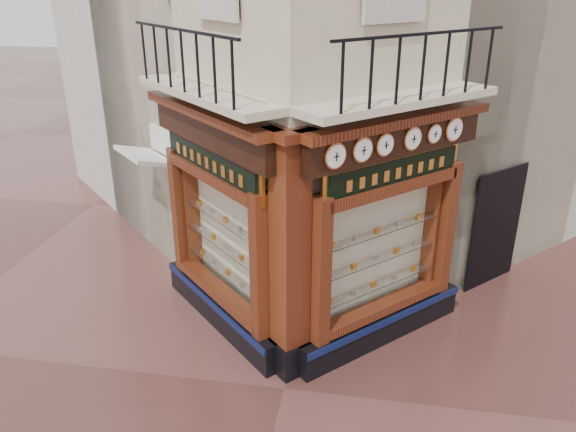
% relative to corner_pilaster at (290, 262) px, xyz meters
% --- Properties ---
extents(ground, '(80.00, 80.00, 0.00)m').
position_rel_corner_pilaster_xyz_m(ground, '(0.00, -0.50, -1.95)').
color(ground, '#4A2722').
rests_on(ground, ground).
extents(shopfront_left, '(2.86, 2.86, 3.98)m').
position_rel_corner_pilaster_xyz_m(shopfront_left, '(-1.41, 1.07, 0.03)').
color(shopfront_left, black).
rests_on(shopfront_left, ground).
extents(shopfront_right, '(2.86, 2.86, 3.98)m').
position_rel_corner_pilaster_xyz_m(shopfront_right, '(1.41, 1.07, 0.03)').
color(shopfront_right, black).
rests_on(shopfront_right, ground).
extents(corner_pilaster, '(0.85, 0.85, 3.98)m').
position_rel_corner_pilaster_xyz_m(corner_pilaster, '(0.00, 0.00, 0.00)').
color(corner_pilaster, black).
rests_on(corner_pilaster, ground).
extents(balcony, '(5.94, 2.97, 1.03)m').
position_rel_corner_pilaster_xyz_m(balcony, '(0.00, 0.99, 2.27)').
color(balcony, '#B9AE90').
rests_on(balcony, ground).
extents(clock_a, '(0.30, 0.30, 0.37)m').
position_rel_corner_pilaster_xyz_m(clock_a, '(0.61, 0.01, 1.67)').
color(clock_a, '#C57941').
rests_on(clock_a, ground).
extents(clock_b, '(0.30, 0.30, 0.37)m').
position_rel_corner_pilaster_xyz_m(clock_b, '(0.97, 0.36, 1.67)').
color(clock_b, '#C57941').
rests_on(clock_b, ground).
extents(clock_c, '(0.28, 0.28, 0.34)m').
position_rel_corner_pilaster_xyz_m(clock_c, '(1.27, 0.67, 1.67)').
color(clock_c, '#C57941').
rests_on(clock_c, ground).
extents(clock_d, '(0.29, 0.29, 0.36)m').
position_rel_corner_pilaster_xyz_m(clock_d, '(1.68, 1.07, 1.67)').
color(clock_d, '#C57941').
rests_on(clock_d, ground).
extents(clock_e, '(0.25, 0.25, 0.31)m').
position_rel_corner_pilaster_xyz_m(clock_e, '(2.02, 1.41, 1.67)').
color(clock_e, '#C57941').
rests_on(clock_e, ground).
extents(clock_f, '(0.32, 0.32, 0.40)m').
position_rel_corner_pilaster_xyz_m(clock_f, '(2.35, 1.74, 1.67)').
color(clock_f, '#C57941').
rests_on(clock_f, ground).
extents(awning, '(1.45, 1.45, 0.28)m').
position_rel_corner_pilaster_xyz_m(awning, '(-3.31, 2.61, -1.95)').
color(awning, silver).
rests_on(awning, ground).
extents(signboard_left, '(2.20, 2.20, 0.59)m').
position_rel_corner_pilaster_xyz_m(signboard_left, '(-1.46, 1.01, 1.15)').
color(signboard_left, gold).
rests_on(signboard_left, ground).
extents(signboard_right, '(2.06, 2.06, 0.55)m').
position_rel_corner_pilaster_xyz_m(signboard_right, '(1.46, 1.01, 1.15)').
color(signboard_right, gold).
rests_on(signboard_right, ground).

